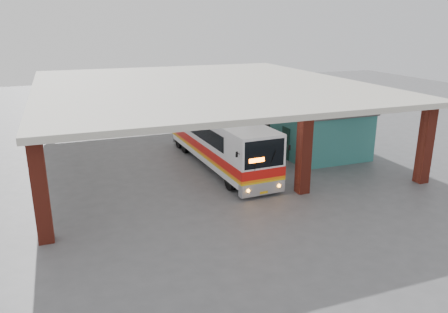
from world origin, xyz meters
name	(u,v)px	position (x,y,z in m)	size (l,w,h in m)	color
ground	(228,181)	(0.00, 0.00, 0.00)	(90.00, 90.00, 0.00)	#515154
brick_columns	(221,122)	(1.43, 5.00, 2.17)	(20.10, 21.60, 4.35)	maroon
canopy_roof	(200,85)	(0.50, 6.50, 4.50)	(21.00, 23.00, 0.30)	beige
shop_building	(308,127)	(7.49, 4.00, 1.56)	(5.20, 8.20, 3.11)	teal
coach_bus	(219,139)	(0.46, 2.76, 1.71)	(3.04, 11.93, 3.45)	white
motorcycle	(282,151)	(4.70, 2.46, 0.56)	(0.74, 2.13, 1.12)	black
pedestrian	(253,170)	(1.05, -1.09, 0.87)	(0.63, 0.42, 1.74)	red
red_chair	(255,136)	(4.99, 7.17, 0.37)	(0.54, 0.54, 0.80)	red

